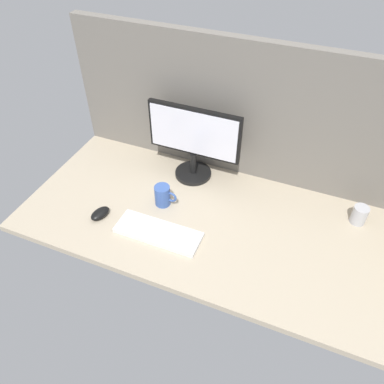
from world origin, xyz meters
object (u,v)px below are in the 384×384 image
object	(u,v)px
mug_ceramic_blue	(163,195)
keyboard	(158,232)
monitor	(194,140)
mug_steel	(359,215)
mouse	(100,213)

from	to	relation	value
mug_ceramic_blue	keyboard	bearing A→B (deg)	-71.35
monitor	mug_steel	distance (cm)	80.49
keyboard	mouse	world-z (taller)	mouse
keyboard	mug_ceramic_blue	xyz separation A→B (cm)	(-6.06, 17.95, 4.03)
mug_ceramic_blue	mug_steel	world-z (taller)	mug_ceramic_blue
mouse	mug_steel	world-z (taller)	mug_steel
mouse	mug_steel	distance (cm)	113.36
monitor	keyboard	size ratio (longest dim) A/B	1.21
mouse	mug_ceramic_blue	xyz separation A→B (cm)	(22.47, 18.27, 3.33)
monitor	mug_ceramic_blue	world-z (taller)	monitor
mug_steel	keyboard	bearing A→B (deg)	-152.82
mug_steel	monitor	bearing A→B (deg)	177.81
monitor	mug_steel	size ratio (longest dim) A/B	5.26
keyboard	mug_steel	xyz separation A→B (cm)	(77.47, 39.78, 3.25)
keyboard	mug_steel	distance (cm)	87.15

